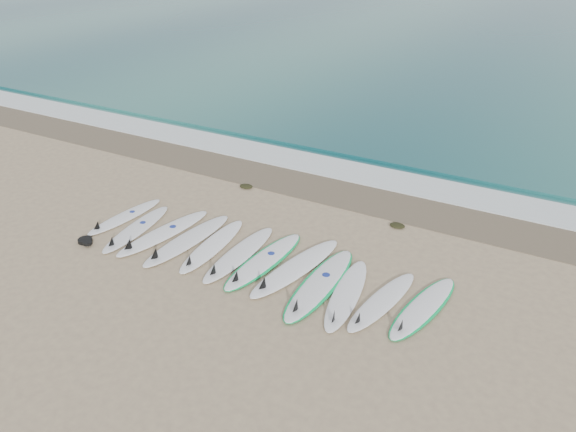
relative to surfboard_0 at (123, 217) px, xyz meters
The scene contains 20 objects.
ground 3.74m from the surfboard_0, ahead, with size 120.00×120.00×0.00m, color tan.
ocean 32.62m from the surfboard_0, 83.41° to the left, with size 120.00×55.00×0.03m, color #1C5C5B.
wet_sand_band 5.48m from the surfboard_0, 46.96° to the left, with size 120.00×1.80×0.01m, color brown.
foam_band 6.58m from the surfboard_0, 55.31° to the left, with size 120.00×1.40×0.04m, color silver.
wave_crest 7.86m from the surfboard_0, 61.55° to the left, with size 120.00×1.00×0.10m, color #1C5C5B.
surfboard_0 is the anchor object (origin of this frame).
surfboard_1 0.77m from the surfboard_0, 25.80° to the right, with size 0.81×2.53×0.32m.
surfboard_2 1.39m from the surfboard_0, ahead, with size 0.95×2.79×0.35m.
surfboard_3 2.08m from the surfboard_0, ahead, with size 0.77×2.83×0.36m.
surfboard_4 2.72m from the surfboard_0, ahead, with size 0.75×2.60×0.33m.
surfboard_5 3.44m from the surfboard_0, ahead, with size 0.57×2.65×0.34m.
surfboard_6 4.05m from the surfboard_0, ahead, with size 0.82×2.74×0.34m.
surfboard_7 4.77m from the surfboard_0, ahead, with size 1.08×2.92×0.37m.
surfboard_8 5.49m from the surfboard_0, ahead, with size 0.74×2.89×0.37m.
surfboard_9 6.11m from the surfboard_0, ahead, with size 0.92×2.58×0.32m.
surfboard_10 6.77m from the surfboard_0, ahead, with size 0.87×2.43×0.31m.
surfboard_11 7.52m from the surfboard_0, ahead, with size 0.98×2.51×0.31m.
seaweed_near 3.43m from the surfboard_0, 61.59° to the left, with size 0.38×0.29×0.07m, color black.
seaweed_far 6.68m from the surfboard_0, 25.79° to the left, with size 0.37×0.29×0.07m, color black.
leash_coil 1.29m from the surfboard_0, 86.41° to the right, with size 0.46×0.36×0.11m.
Camera 1 is at (5.72, -8.55, 6.49)m, focal length 35.00 mm.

